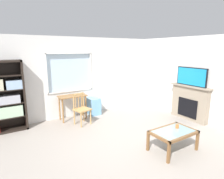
{
  "coord_description": "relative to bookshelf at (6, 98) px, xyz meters",
  "views": [
    {
      "loc": [
        -2.41,
        -3.16,
        2.14
      ],
      "look_at": [
        0.24,
        0.98,
        1.09
      ],
      "focal_mm": 30.33,
      "sensor_mm": 36.0,
      "label": 1
    }
  ],
  "objects": [
    {
      "name": "bookshelf",
      "position": [
        0.0,
        0.0,
        0.0
      ],
      "size": [
        0.9,
        0.38,
        1.87
      ],
      "color": "black",
      "rests_on": "ground"
    },
    {
      "name": "plastic_drawer_unit",
      "position": [
        2.52,
        -0.06,
        -0.61
      ],
      "size": [
        0.35,
        0.4,
        0.55
      ],
      "primitive_type": "cube",
      "color": "#72ADDB",
      "rests_on": "ground"
    },
    {
      "name": "wall_right",
      "position": [
        4.95,
        -2.32,
        0.37
      ],
      "size": [
        0.12,
        5.33,
        2.52
      ],
      "primitive_type": "cube",
      "color": "silver",
      "rests_on": "ground"
    },
    {
      "name": "tv",
      "position": [
        4.77,
        -2.05,
        0.45
      ],
      "size": [
        0.06,
        0.97,
        0.55
      ],
      "color": "black",
      "rests_on": "fireplace"
    },
    {
      "name": "wooden_chair",
      "position": [
        1.83,
        -0.62,
        -0.43
      ],
      "size": [
        0.5,
        0.49,
        0.9
      ],
      "color": "tan",
      "rests_on": "ground"
    },
    {
      "name": "ground",
      "position": [
        2.17,
        -2.32,
        -0.9
      ],
      "size": [
        6.42,
        6.13,
        0.02
      ],
      "primitive_type": "cube",
      "color": "#9E9389"
    },
    {
      "name": "desk_under_window",
      "position": [
        1.77,
        -0.11,
        -0.28
      ],
      "size": [
        0.84,
        0.41,
        0.76
      ],
      "color": "olive",
      "rests_on": "ground"
    },
    {
      "name": "wall_back_with_window",
      "position": [
        2.21,
        0.24,
        0.35
      ],
      "size": [
        5.42,
        0.15,
        2.52
      ],
      "color": "silver",
      "rests_on": "ground"
    },
    {
      "name": "sippy_cup",
      "position": [
        3.06,
        -2.98,
        -0.4
      ],
      "size": [
        0.07,
        0.07,
        0.09
      ],
      "primitive_type": "cylinder",
      "color": "orange",
      "rests_on": "coffee_table"
    },
    {
      "name": "coffee_table",
      "position": [
        2.88,
        -3.04,
        -0.51
      ],
      "size": [
        0.95,
        0.61,
        0.44
      ],
      "color": "#8C9E99",
      "rests_on": "ground"
    },
    {
      "name": "fireplace",
      "position": [
        4.79,
        -2.05,
        -0.35
      ],
      "size": [
        0.26,
        1.29,
        1.07
      ],
      "color": "gray",
      "rests_on": "ground"
    }
  ]
}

